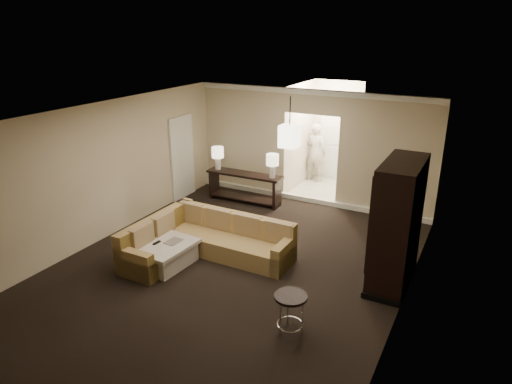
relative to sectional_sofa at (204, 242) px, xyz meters
The scene contains 19 objects.
ground 0.82m from the sectional_sofa, 24.87° to the right, with size 8.00×8.00×0.00m, color black.
wall_back 3.90m from the sectional_sofa, 79.51° to the left, with size 6.00×0.04×2.80m, color beige.
wall_front 4.50m from the sectional_sofa, 81.02° to the right, with size 6.00×0.04×2.80m, color beige.
wall_left 2.58m from the sectional_sofa, behind, with size 0.04×8.00×2.80m, color beige.
wall_right 3.85m from the sectional_sofa, ahead, with size 0.04×8.00×2.80m, color beige.
ceiling 2.60m from the sectional_sofa, 24.87° to the right, with size 6.00×8.00×0.02m, color silver.
crown_molding 4.42m from the sectional_sofa, 79.37° to the left, with size 6.00×0.10×0.12m, color white.
baseboard 3.71m from the sectional_sofa, 79.37° to the left, with size 6.00×0.10×0.12m, color white.
side_door 3.46m from the sectional_sofa, 132.65° to the left, with size 0.05×0.90×2.10m, color white.
foyer 5.17m from the sectional_sofa, 82.27° to the left, with size 1.44×2.02×2.80m.
sectional_sofa is the anchor object (origin of this frame).
coffee_table 0.81m from the sectional_sofa, 132.35° to the right, with size 1.14×1.14×0.45m.
console_table 2.97m from the sectional_sofa, 103.98° to the left, with size 1.96×0.49×0.75m.
armoire 3.53m from the sectional_sofa, 12.61° to the left, with size 0.65×1.51×2.18m.
drink_table 2.71m from the sectional_sofa, 28.96° to the right, with size 0.48×0.48×0.60m.
table_lamp_left 3.33m from the sectional_sofa, 117.18° to the left, with size 0.30×0.30×0.58m.
table_lamp_right 3.02m from the sectional_sofa, 89.28° to the left, with size 0.30×0.30×0.58m.
pendant_light 2.97m from the sectional_sofa, 74.03° to the left, with size 0.38×0.38×1.09m.
person 5.32m from the sectional_sofa, 87.48° to the left, with size 0.66×0.44×1.83m, color beige.
Camera 1 is at (3.84, -6.15, 4.22)m, focal length 32.00 mm.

